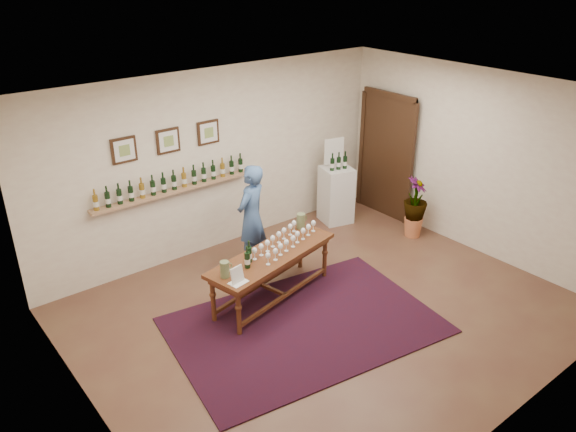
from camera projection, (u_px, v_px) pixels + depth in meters
ground at (326, 313)px, 7.31m from camera, size 6.00×6.00×0.00m
room_shell at (347, 160)px, 9.34m from camera, size 6.00×6.00×6.00m
rug at (305, 325)px, 7.05m from camera, size 3.54×2.64×0.02m
tasting_table at (272, 260)px, 7.39m from camera, size 2.03×1.01×0.69m
table_glasses at (283, 241)px, 7.46m from camera, size 1.31×0.69×0.18m
table_bottles at (248, 254)px, 7.00m from camera, size 0.30×0.21×0.29m
pitcher_left at (225, 269)px, 6.76m from camera, size 0.15×0.15×0.21m
pitcher_right at (301, 221)px, 7.96m from camera, size 0.15×0.15×0.22m
menu_card at (237, 275)px, 6.65m from camera, size 0.24×0.20×0.20m
display_pedestal at (336, 195)px, 9.63m from camera, size 0.60×0.60×0.97m
pedestal_bottles at (339, 161)px, 9.31m from camera, size 0.30×0.15×0.29m
info_sign at (334, 151)px, 9.44m from camera, size 0.36×0.11×0.50m
potted_plant at (415, 207)px, 9.09m from camera, size 0.63×0.63×0.88m
person at (251, 217)px, 8.11m from camera, size 0.68×0.57×1.58m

